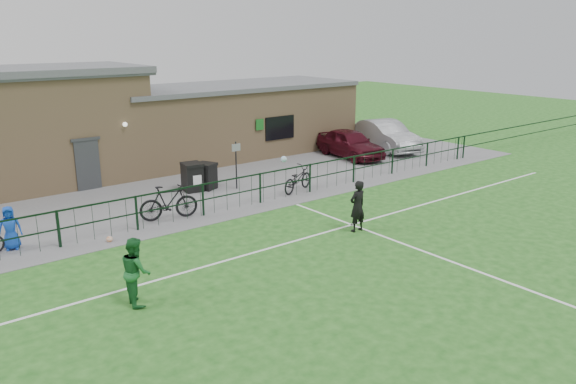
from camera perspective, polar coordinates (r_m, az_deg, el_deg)
ground at (r=15.48m, az=11.64°, el=-8.65°), size 90.00×90.00×0.00m
paving_strip at (r=25.75m, az=-11.77°, el=1.32°), size 34.00×13.00×0.02m
pitch_line_touch at (r=20.97m, az=-4.73°, el=-1.75°), size 28.00×0.10×0.01m
pitch_line_mid at (r=18.08m, az=1.96°, el=-4.64°), size 28.00×0.10×0.01m
pitch_line_perp at (r=16.95m, az=16.07°, el=-6.73°), size 0.10×16.00×0.01m
perimeter_fence at (r=20.96m, az=-5.07°, el=-0.07°), size 28.00×0.10×1.20m
wheelie_bin_left at (r=23.47m, az=-9.69°, el=1.42°), size 0.83×0.92×1.09m
wheelie_bin_right at (r=23.67m, az=-8.37°, el=1.51°), size 0.93×0.98×1.02m
sign_post at (r=23.46m, az=-5.29°, el=2.72°), size 0.06×0.06×2.00m
car_maroon at (r=29.63m, az=6.33°, el=4.94°), size 2.26×4.50×1.47m
car_silver at (r=31.80m, az=9.86°, el=5.69°), size 2.88×5.19×1.62m
bicycle_d at (r=20.02m, az=-12.03°, el=-1.03°), size 2.13×1.04×1.23m
bicycle_e at (r=23.07m, az=0.98°, el=1.33°), size 2.10×1.32×1.04m
spectator_child at (r=18.83m, az=-26.41°, el=-3.29°), size 0.75×0.59×1.35m
goalkeeper_kick at (r=18.55m, az=6.88°, el=-1.32°), size 1.10×3.39×2.11m
outfield_player at (r=14.06m, az=-15.20°, el=-7.74°), size 0.76×0.91×1.68m
ball_ground at (r=18.53m, az=-17.68°, el=-4.59°), size 0.20×0.20×0.20m
clubhouse at (r=27.65m, az=-16.49°, el=6.69°), size 24.25×5.40×4.96m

